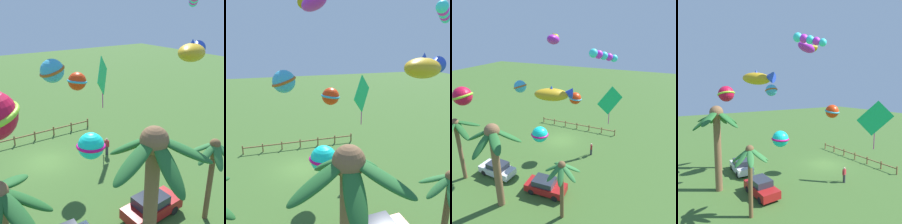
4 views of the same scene
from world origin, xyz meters
TOP-DOWN VIEW (x-y plane):
  - ground_plane at (0.00, 0.00)m, footprint 120.00×120.00m
  - palm_tree_0 at (-5.73, 12.01)m, footprint 2.89×2.77m
  - palm_tree_1 at (5.79, 11.69)m, footprint 4.00×4.13m
  - palm_tree_2 at (-0.14, 13.00)m, footprint 4.57×4.44m
  - rail_fence at (-0.65, -4.63)m, footprint 12.09×0.12m
  - parked_car_0 at (-3.05, 10.00)m, footprint 4.00×1.95m
  - parked_car_1 at (3.01, 9.75)m, footprint 3.98×1.88m
  - spectator_0 at (-5.02, 1.78)m, footprint 0.34×0.53m
  - kite_ball_0 at (-2.59, 1.36)m, footprint 1.92×1.91m
  - kite_tube_1 at (-7.34, 8.10)m, footprint 1.92×1.84m
  - kite_ball_2 at (-0.67, 6.72)m, footprint 2.63×2.63m
  - kite_ball_3 at (5.41, 10.53)m, footprint 2.27×2.29m
  - kite_ball_4 at (1.49, 6.63)m, footprint 1.51×1.54m
  - kite_diamond_5 at (-6.33, -0.91)m, footprint 2.57×2.50m
  - kite_fish_6 at (-0.86, 3.47)m, footprint 2.03×3.11m
  - kite_fish_7 at (-4.51, 10.77)m, footprint 3.04×2.37m

SIDE VIEW (x-z plane):
  - ground_plane at x=0.00m, z-range 0.00..0.00m
  - rail_fence at x=-0.65m, z-range 0.11..1.06m
  - parked_car_0 at x=-3.05m, z-range 0.00..1.51m
  - parked_car_1 at x=3.01m, z-range 0.00..1.51m
  - spectator_0 at x=-5.02m, z-range 0.02..1.61m
  - palm_tree_0 at x=-5.73m, z-range 1.46..6.96m
  - kite_ball_2 at x=-0.67m, z-range 3.39..5.09m
  - palm_tree_1 at x=5.79m, z-range 1.91..8.74m
  - palm_tree_2 at x=-0.14m, z-range 1.77..9.74m
  - kite_diamond_5 at x=-6.33m, z-range 4.01..8.92m
  - kite_ball_0 at x=-2.59m, z-range 6.28..7.72m
  - kite_ball_3 at x=5.41m, z-range 7.92..9.75m
  - kite_ball_4 at x=1.49m, z-range 8.63..9.91m
  - kite_fish_7 at x=-4.51m, z-range 9.67..10.90m
  - kite_tube_1 at x=-7.34m, z-range 12.43..13.48m
  - kite_fish_6 at x=-0.86m, z-range 13.14..14.52m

